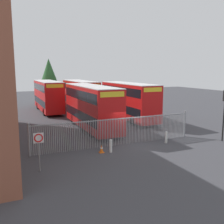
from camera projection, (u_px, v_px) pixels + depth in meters
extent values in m
plane|color=#3D3D42|center=(98.00, 124.00, 28.18)|extent=(100.00, 100.00, 0.00)
cylinder|color=gray|center=(29.00, 141.00, 17.61)|extent=(0.06, 0.06, 2.20)
cylinder|color=gray|center=(31.00, 141.00, 17.66)|extent=(0.06, 0.06, 2.20)
cylinder|color=gray|center=(33.00, 140.00, 17.72)|extent=(0.06, 0.06, 2.20)
cylinder|color=gray|center=(35.00, 140.00, 17.77)|extent=(0.06, 0.06, 2.20)
cylinder|color=gray|center=(37.00, 140.00, 17.83)|extent=(0.06, 0.06, 2.20)
cylinder|color=gray|center=(40.00, 140.00, 17.88)|extent=(0.06, 0.06, 2.20)
cylinder|color=gray|center=(42.00, 140.00, 17.94)|extent=(0.06, 0.06, 2.20)
cylinder|color=gray|center=(44.00, 139.00, 17.99)|extent=(0.06, 0.06, 2.20)
cylinder|color=gray|center=(46.00, 139.00, 18.05)|extent=(0.06, 0.06, 2.20)
cylinder|color=gray|center=(48.00, 139.00, 18.10)|extent=(0.06, 0.06, 2.20)
cylinder|color=gray|center=(50.00, 139.00, 18.16)|extent=(0.06, 0.06, 2.20)
cylinder|color=gray|center=(52.00, 139.00, 18.21)|extent=(0.06, 0.06, 2.20)
cylinder|color=gray|center=(53.00, 138.00, 18.27)|extent=(0.06, 0.06, 2.20)
cylinder|color=gray|center=(55.00, 138.00, 18.32)|extent=(0.06, 0.06, 2.20)
cylinder|color=gray|center=(57.00, 138.00, 18.38)|extent=(0.06, 0.06, 2.20)
cylinder|color=gray|center=(59.00, 138.00, 18.43)|extent=(0.06, 0.06, 2.20)
cylinder|color=gray|center=(61.00, 138.00, 18.49)|extent=(0.06, 0.06, 2.20)
cylinder|color=gray|center=(63.00, 137.00, 18.54)|extent=(0.06, 0.06, 2.20)
cylinder|color=gray|center=(65.00, 137.00, 18.60)|extent=(0.06, 0.06, 2.20)
cylinder|color=gray|center=(67.00, 137.00, 18.65)|extent=(0.06, 0.06, 2.20)
cylinder|color=gray|center=(69.00, 137.00, 18.71)|extent=(0.06, 0.06, 2.20)
cylinder|color=gray|center=(71.00, 137.00, 18.76)|extent=(0.06, 0.06, 2.20)
cylinder|color=gray|center=(72.00, 136.00, 18.82)|extent=(0.06, 0.06, 2.20)
cylinder|color=gray|center=(74.00, 136.00, 18.87)|extent=(0.06, 0.06, 2.20)
cylinder|color=gray|center=(76.00, 136.00, 18.93)|extent=(0.06, 0.06, 2.20)
cylinder|color=gray|center=(78.00, 136.00, 18.98)|extent=(0.06, 0.06, 2.20)
cylinder|color=gray|center=(80.00, 136.00, 19.04)|extent=(0.06, 0.06, 2.20)
cylinder|color=gray|center=(82.00, 135.00, 19.09)|extent=(0.06, 0.06, 2.20)
cylinder|color=gray|center=(83.00, 135.00, 19.15)|extent=(0.06, 0.06, 2.20)
cylinder|color=gray|center=(85.00, 135.00, 19.20)|extent=(0.06, 0.06, 2.20)
cylinder|color=gray|center=(87.00, 135.00, 19.26)|extent=(0.06, 0.06, 2.20)
cylinder|color=gray|center=(89.00, 135.00, 19.31)|extent=(0.06, 0.06, 2.20)
cylinder|color=gray|center=(90.00, 134.00, 19.37)|extent=(0.06, 0.06, 2.20)
cylinder|color=gray|center=(92.00, 134.00, 19.42)|extent=(0.06, 0.06, 2.20)
cylinder|color=gray|center=(94.00, 134.00, 19.48)|extent=(0.06, 0.06, 2.20)
cylinder|color=gray|center=(96.00, 134.00, 19.53)|extent=(0.06, 0.06, 2.20)
cylinder|color=gray|center=(97.00, 134.00, 19.59)|extent=(0.06, 0.06, 2.20)
cylinder|color=gray|center=(99.00, 134.00, 19.64)|extent=(0.06, 0.06, 2.20)
cylinder|color=gray|center=(101.00, 133.00, 19.70)|extent=(0.06, 0.06, 2.20)
cylinder|color=gray|center=(102.00, 133.00, 19.75)|extent=(0.06, 0.06, 2.20)
cylinder|color=gray|center=(104.00, 133.00, 19.81)|extent=(0.06, 0.06, 2.20)
cylinder|color=gray|center=(106.00, 133.00, 19.86)|extent=(0.06, 0.06, 2.20)
cylinder|color=gray|center=(107.00, 133.00, 19.92)|extent=(0.06, 0.06, 2.20)
cylinder|color=gray|center=(109.00, 133.00, 19.97)|extent=(0.06, 0.06, 2.20)
cylinder|color=gray|center=(111.00, 132.00, 20.03)|extent=(0.06, 0.06, 2.20)
cylinder|color=gray|center=(112.00, 132.00, 20.08)|extent=(0.06, 0.06, 2.20)
cylinder|color=gray|center=(114.00, 132.00, 20.14)|extent=(0.06, 0.06, 2.20)
cylinder|color=gray|center=(115.00, 132.00, 20.19)|extent=(0.06, 0.06, 2.20)
cylinder|color=gray|center=(117.00, 132.00, 20.25)|extent=(0.06, 0.06, 2.20)
cylinder|color=gray|center=(119.00, 132.00, 20.30)|extent=(0.06, 0.06, 2.20)
cylinder|color=gray|center=(120.00, 131.00, 20.36)|extent=(0.06, 0.06, 2.20)
cylinder|color=gray|center=(122.00, 131.00, 20.41)|extent=(0.06, 0.06, 2.20)
cylinder|color=gray|center=(123.00, 131.00, 20.47)|extent=(0.06, 0.06, 2.20)
cylinder|color=gray|center=(125.00, 131.00, 20.52)|extent=(0.06, 0.06, 2.20)
cylinder|color=gray|center=(126.00, 131.00, 20.58)|extent=(0.06, 0.06, 2.20)
cylinder|color=gray|center=(128.00, 131.00, 20.63)|extent=(0.06, 0.06, 2.20)
cylinder|color=gray|center=(129.00, 130.00, 20.69)|extent=(0.06, 0.06, 2.20)
cylinder|color=gray|center=(131.00, 130.00, 20.74)|extent=(0.06, 0.06, 2.20)
cylinder|color=gray|center=(133.00, 130.00, 20.80)|extent=(0.06, 0.06, 2.20)
cylinder|color=gray|center=(134.00, 130.00, 20.85)|extent=(0.06, 0.06, 2.20)
cylinder|color=gray|center=(136.00, 130.00, 20.91)|extent=(0.06, 0.06, 2.20)
cylinder|color=gray|center=(137.00, 130.00, 20.96)|extent=(0.06, 0.06, 2.20)
cylinder|color=gray|center=(138.00, 129.00, 21.02)|extent=(0.06, 0.06, 2.20)
cylinder|color=gray|center=(140.00, 129.00, 21.07)|extent=(0.06, 0.06, 2.20)
cylinder|color=gray|center=(141.00, 129.00, 21.13)|extent=(0.06, 0.06, 2.20)
cylinder|color=gray|center=(143.00, 129.00, 21.18)|extent=(0.06, 0.06, 2.20)
cylinder|color=gray|center=(144.00, 129.00, 21.24)|extent=(0.06, 0.06, 2.20)
cylinder|color=gray|center=(146.00, 129.00, 21.29)|extent=(0.06, 0.06, 2.20)
cylinder|color=gray|center=(147.00, 129.00, 21.35)|extent=(0.06, 0.06, 2.20)
cylinder|color=gray|center=(149.00, 128.00, 21.40)|extent=(0.06, 0.06, 2.20)
cylinder|color=gray|center=(150.00, 128.00, 21.46)|extent=(0.06, 0.06, 2.20)
cylinder|color=gray|center=(151.00, 128.00, 21.51)|extent=(0.06, 0.06, 2.20)
cylinder|color=gray|center=(153.00, 128.00, 21.57)|extent=(0.06, 0.06, 2.20)
cylinder|color=gray|center=(154.00, 128.00, 21.62)|extent=(0.06, 0.06, 2.20)
cylinder|color=gray|center=(156.00, 128.00, 21.68)|extent=(0.06, 0.06, 2.20)
cylinder|color=gray|center=(157.00, 127.00, 21.73)|extent=(0.06, 0.06, 2.20)
cylinder|color=gray|center=(158.00, 127.00, 21.79)|extent=(0.06, 0.06, 2.20)
cylinder|color=gray|center=(160.00, 127.00, 21.84)|extent=(0.06, 0.06, 2.20)
cylinder|color=gray|center=(161.00, 127.00, 21.90)|extent=(0.06, 0.06, 2.20)
cylinder|color=gray|center=(163.00, 127.00, 21.95)|extent=(0.06, 0.06, 2.20)
cylinder|color=gray|center=(164.00, 127.00, 22.01)|extent=(0.06, 0.06, 2.20)
cylinder|color=gray|center=(165.00, 127.00, 22.06)|extent=(0.06, 0.06, 2.20)
cylinder|color=gray|center=(167.00, 126.00, 22.12)|extent=(0.06, 0.06, 2.20)
cylinder|color=gray|center=(168.00, 126.00, 22.17)|extent=(0.06, 0.06, 2.20)
cylinder|color=gray|center=(169.00, 126.00, 22.23)|extent=(0.06, 0.06, 2.20)
cylinder|color=gray|center=(171.00, 126.00, 22.28)|extent=(0.06, 0.06, 2.20)
cylinder|color=gray|center=(172.00, 126.00, 22.34)|extent=(0.06, 0.06, 2.20)
cylinder|color=gray|center=(173.00, 126.00, 22.39)|extent=(0.06, 0.06, 2.20)
cylinder|color=gray|center=(174.00, 126.00, 22.45)|extent=(0.06, 0.06, 2.20)
cylinder|color=gray|center=(176.00, 126.00, 22.50)|extent=(0.06, 0.06, 2.20)
cylinder|color=gray|center=(177.00, 125.00, 22.56)|extent=(0.06, 0.06, 2.20)
cylinder|color=gray|center=(178.00, 125.00, 22.61)|extent=(0.06, 0.06, 2.20)
cylinder|color=gray|center=(180.00, 125.00, 22.67)|extent=(0.06, 0.06, 2.20)
cylinder|color=gray|center=(181.00, 125.00, 22.72)|extent=(0.06, 0.06, 2.20)
cylinder|color=gray|center=(182.00, 125.00, 22.78)|extent=(0.06, 0.06, 2.20)
cylinder|color=gray|center=(183.00, 125.00, 22.83)|extent=(0.06, 0.06, 2.20)
cylinder|color=gray|center=(185.00, 125.00, 22.89)|extent=(0.06, 0.06, 2.20)
cylinder|color=gray|center=(117.00, 119.00, 20.08)|extent=(13.39, 0.07, 0.07)
cylinder|color=gray|center=(29.00, 140.00, 17.60)|extent=(0.14, 0.14, 2.35)
cylinder|color=gray|center=(185.00, 124.00, 22.88)|extent=(0.14, 0.14, 2.35)
cube|color=red|center=(91.00, 106.00, 25.76)|extent=(2.50, 10.80, 4.00)
cube|color=black|center=(91.00, 114.00, 25.89)|extent=(2.54, 10.37, 0.90)
cube|color=black|center=(91.00, 94.00, 25.57)|extent=(2.54, 10.37, 0.90)
cube|color=yellow|center=(112.00, 94.00, 20.65)|extent=(2.12, 0.12, 0.44)
cube|color=silver|center=(91.00, 86.00, 25.43)|extent=(2.50, 10.80, 0.08)
cylinder|color=black|center=(92.00, 132.00, 22.60)|extent=(0.30, 1.04, 1.04)
cylinder|color=black|center=(114.00, 130.00, 23.46)|extent=(0.30, 1.04, 1.04)
cylinder|color=black|center=(73.00, 119.00, 28.31)|extent=(0.30, 1.04, 1.04)
cylinder|color=black|center=(92.00, 118.00, 29.18)|extent=(0.30, 1.04, 1.04)
cube|color=red|center=(128.00, 100.00, 30.69)|extent=(2.50, 10.80, 4.00)
cube|color=black|center=(128.00, 107.00, 30.82)|extent=(2.54, 10.37, 0.90)
cube|color=black|center=(128.00, 90.00, 30.50)|extent=(2.54, 10.37, 0.90)
cube|color=yellow|center=(153.00, 90.00, 25.59)|extent=(2.12, 0.12, 0.44)
cube|color=silver|center=(128.00, 83.00, 30.37)|extent=(2.50, 10.80, 0.08)
cylinder|color=black|center=(133.00, 121.00, 27.53)|extent=(0.30, 1.04, 1.04)
cylinder|color=black|center=(150.00, 119.00, 28.40)|extent=(0.30, 1.04, 1.04)
cylinder|color=black|center=(110.00, 112.00, 33.24)|extent=(0.30, 1.04, 1.04)
cylinder|color=black|center=(125.00, 111.00, 34.11)|extent=(0.30, 1.04, 1.04)
cube|color=red|center=(80.00, 95.00, 37.33)|extent=(2.50, 10.80, 4.00)
cube|color=black|center=(80.00, 100.00, 37.46)|extent=(2.54, 10.37, 0.90)
cube|color=black|center=(80.00, 87.00, 37.14)|extent=(2.54, 10.37, 0.90)
cube|color=yellow|center=(92.00, 86.00, 32.22)|extent=(2.12, 0.12, 0.44)
cube|color=silver|center=(80.00, 81.00, 37.00)|extent=(2.50, 10.80, 0.08)
cylinder|color=black|center=(79.00, 111.00, 34.17)|extent=(0.30, 1.04, 1.04)
cylinder|color=black|center=(95.00, 110.00, 35.03)|extent=(0.30, 1.04, 1.04)
cylinder|color=black|center=(68.00, 105.00, 39.88)|extent=(0.30, 1.04, 1.04)
cylinder|color=black|center=(82.00, 104.00, 40.75)|extent=(0.30, 1.04, 1.04)
cube|color=red|center=(48.00, 95.00, 36.70)|extent=(2.50, 10.80, 4.00)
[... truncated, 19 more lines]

